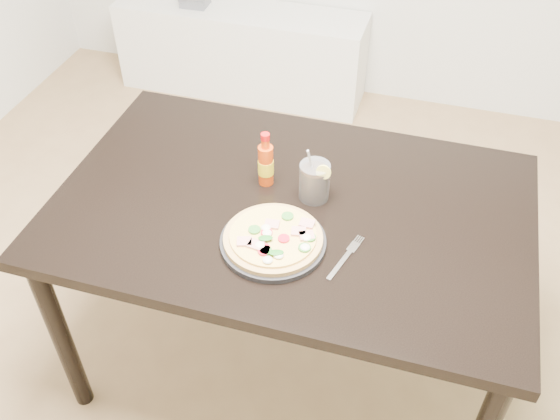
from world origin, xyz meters
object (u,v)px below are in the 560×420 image
(dining_table, at_px, (291,224))
(hot_sauce_bottle, at_px, (266,164))
(plate, at_px, (273,242))
(pizza, at_px, (274,238))
(cola_cup, at_px, (314,182))
(fork, at_px, (346,256))
(media_console, at_px, (241,51))

(dining_table, height_order, hot_sauce_bottle, hot_sauce_bottle)
(plate, bearing_deg, pizza, -36.24)
(cola_cup, bearing_deg, pizza, -103.73)
(dining_table, bearing_deg, pizza, -90.28)
(fork, bearing_deg, dining_table, 156.49)
(fork, relative_size, media_console, 0.13)
(cola_cup, xyz_separation_m, fork, (0.15, -0.22, -0.05))
(fork, height_order, media_console, fork)
(hot_sauce_bottle, bearing_deg, cola_cup, -8.30)
(dining_table, relative_size, pizza, 5.12)
(plate, height_order, media_console, plate)
(pizza, distance_m, media_console, 2.11)
(pizza, relative_size, hot_sauce_bottle, 1.51)
(hot_sauce_bottle, relative_size, media_console, 0.13)
(hot_sauce_bottle, distance_m, cola_cup, 0.16)
(plate, bearing_deg, fork, 2.79)
(plate, relative_size, cola_cup, 1.63)
(fork, distance_m, media_console, 2.18)
(plate, relative_size, media_console, 0.21)
(dining_table, distance_m, pizza, 0.21)
(dining_table, xyz_separation_m, cola_cup, (0.05, 0.05, 0.14))
(dining_table, height_order, plate, plate)
(hot_sauce_bottle, xyz_separation_m, fork, (0.30, -0.24, -0.07))
(plate, distance_m, fork, 0.20)
(plate, bearing_deg, media_console, 112.18)
(pizza, bearing_deg, dining_table, 89.72)
(cola_cup, bearing_deg, plate, -104.44)
(dining_table, xyz_separation_m, fork, (0.20, -0.17, 0.09))
(media_console, bearing_deg, fork, -62.61)
(fork, bearing_deg, media_console, 133.42)
(dining_table, xyz_separation_m, pizza, (-0.00, -0.18, 0.11))
(pizza, bearing_deg, plate, 143.76)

